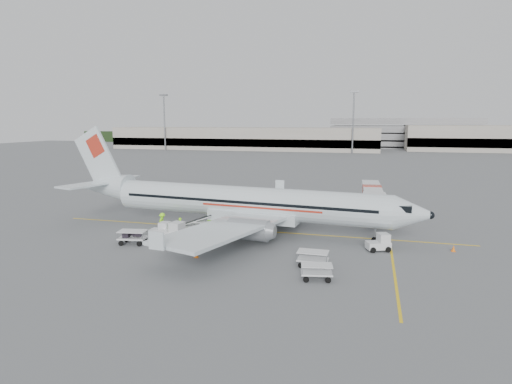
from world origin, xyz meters
TOP-DOWN VIEW (x-y plane):
  - ground at (0.00, 0.00)m, footprint 360.00×360.00m
  - stripe_lead at (0.00, 0.00)m, footprint 44.00×0.20m
  - stripe_cross at (14.00, -8.00)m, footprint 0.20×20.00m
  - terminal_west at (-40.00, 130.00)m, footprint 110.00×22.00m
  - parking_garage at (25.00, 160.00)m, footprint 62.00×24.00m
  - treeline at (0.00, 175.00)m, footprint 300.00×3.00m
  - mast_west at (-70.00, 118.00)m, footprint 3.20×1.20m
  - mast_center at (5.00, 118.00)m, footprint 3.20×1.20m
  - aircraft at (-0.37, -0.51)m, footprint 41.29×33.82m
  - jet_bridge at (12.17, 10.07)m, footprint 3.39×14.65m
  - belt_loader at (-5.30, -2.00)m, footprint 4.49×2.04m
  - tug_fore at (12.85, -3.97)m, footprint 2.31×1.84m
  - tug_mid at (-6.24, -5.73)m, footprint 2.64×1.81m
  - tug_aft at (-7.92, -4.96)m, footprint 2.03×1.17m
  - cart_loaded_a at (-4.33, -2.00)m, footprint 2.20×1.30m
  - cart_loaded_b at (-9.31, -7.80)m, footprint 2.73×1.89m
  - cart_empty_a at (7.81, -9.65)m, footprint 2.43×1.45m
  - cart_empty_b at (8.47, -12.50)m, footprint 2.45×1.73m
  - cone_nose at (19.30, -2.44)m, footprint 0.36×0.36m
  - cone_port at (-0.63, 20.26)m, footprint 0.39×0.39m
  - cone_stbd at (-1.98, -9.96)m, footprint 0.35×0.35m
  - crew_a at (-6.53, -3.33)m, footprint 0.75×0.67m
  - crew_b at (-4.11, -1.50)m, footprint 1.07×1.06m
  - crew_c at (-9.03, -2.41)m, footprint 0.78×1.26m
  - crew_d at (-6.23, -4.66)m, footprint 1.11×0.92m

SIDE VIEW (x-z plane):
  - ground at x=0.00m, z-range 0.00..0.00m
  - stripe_lead at x=0.00m, z-range 0.00..0.01m
  - stripe_cross at x=14.00m, z-range 0.00..0.01m
  - cone_stbd at x=-1.98m, z-range 0.00..0.56m
  - cone_nose at x=19.30m, z-range 0.00..0.59m
  - cone_port at x=-0.63m, z-range 0.00..0.64m
  - cart_loaded_a at x=-4.33m, z-range 0.00..1.15m
  - cart_empty_b at x=8.47m, z-range 0.00..1.17m
  - cart_empty_a at x=7.81m, z-range 0.00..1.26m
  - cart_loaded_b at x=-9.31m, z-range 0.00..1.31m
  - tug_fore at x=12.85m, z-range 0.00..1.57m
  - tug_aft at x=-7.92m, z-range 0.00..1.57m
  - crew_a at x=-6.53m, z-range 0.00..1.71m
  - crew_b at x=-4.11m, z-range 0.00..1.75m
  - crew_d at x=-6.23m, z-range 0.00..1.77m
  - tug_mid at x=-6.24m, z-range 0.00..1.87m
  - crew_c at x=-9.03m, z-range 0.00..1.88m
  - belt_loader at x=-5.30m, z-range 0.00..2.36m
  - jet_bridge at x=12.17m, z-range 0.00..3.82m
  - treeline at x=0.00m, z-range 0.00..6.00m
  - terminal_west at x=-40.00m, z-range 0.00..9.00m
  - aircraft at x=-0.37m, z-range 0.00..10.62m
  - parking_garage at x=25.00m, z-range 0.00..14.00m
  - mast_west at x=-70.00m, z-range 0.00..22.00m
  - mast_center at x=5.00m, z-range 0.00..22.00m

